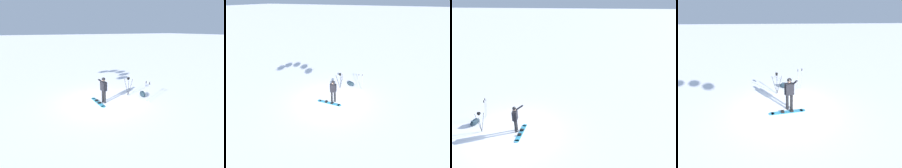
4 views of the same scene
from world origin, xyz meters
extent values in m
plane|color=white|center=(0.00, 0.00, 0.00)|extent=(300.00, 300.00, 0.00)
cylinder|color=black|center=(0.26, -0.07, 0.39)|extent=(0.14, 0.14, 0.77)
cylinder|color=black|center=(0.05, -0.10, 0.39)|extent=(0.14, 0.14, 0.77)
cube|color=black|center=(0.16, -0.08, 1.05)|extent=(0.44, 0.32, 0.55)
sphere|color=tan|center=(0.16, -0.08, 1.46)|extent=(0.21, 0.21, 0.21)
sphere|color=black|center=(0.16, -0.08, 1.49)|extent=(0.22, 0.22, 0.22)
cylinder|color=black|center=(0.37, -0.29, 1.43)|extent=(0.17, 0.51, 0.39)
cylinder|color=black|center=(-0.05, -0.10, 1.05)|extent=(0.09, 0.09, 0.55)
cube|color=teal|center=(-0.01, -0.40, 0.01)|extent=(1.52, 0.30, 0.02)
cylinder|color=teal|center=(0.74, -0.39, 0.01)|extent=(0.27, 0.27, 0.02)
cylinder|color=teal|center=(-0.77, -0.42, 0.01)|extent=(0.27, 0.27, 0.02)
cube|color=black|center=(0.21, -0.40, 0.06)|extent=(0.14, 0.20, 0.08)
cube|color=black|center=(-0.23, -0.41, 0.06)|extent=(0.14, 0.20, 0.08)
ellipsoid|color=#192833|center=(0.42, 2.64, 0.17)|extent=(0.74, 0.49, 0.35)
cube|color=#263A47|center=(0.42, 2.64, 0.30)|extent=(0.44, 0.30, 0.08)
cylinder|color=#262628|center=(-0.17, 2.03, 0.56)|extent=(0.09, 0.33, 1.12)
cylinder|color=#262628|center=(-0.34, 1.82, 0.56)|extent=(0.31, 0.15, 1.12)
cylinder|color=#262628|center=(-0.06, 1.81, 0.56)|extent=(0.31, 0.16, 1.12)
cube|color=black|center=(-0.20, 1.88, 1.15)|extent=(0.10, 0.10, 0.06)
cube|color=black|center=(-0.20, 1.88, 1.23)|extent=(0.12, 0.16, 0.10)
cylinder|color=gray|center=(1.16, 2.29, 0.65)|extent=(0.03, 0.19, 1.29)
cylinder|color=black|center=(1.16, 2.29, 1.23)|extent=(0.05, 0.05, 0.14)
cylinder|color=gray|center=(1.42, 2.36, 0.65)|extent=(0.09, 0.19, 1.29)
cylinder|color=black|center=(1.42, 2.36, 1.23)|extent=(0.05, 0.05, 0.14)
camera|label=1|loc=(9.59, -4.35, 4.32)|focal=29.05mm
camera|label=2|loc=(4.66, -9.27, 6.51)|focal=27.74mm
camera|label=3|loc=(-9.39, -4.22, 7.17)|focal=33.05mm
camera|label=4|loc=(-1.32, -7.49, 4.16)|focal=27.76mm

